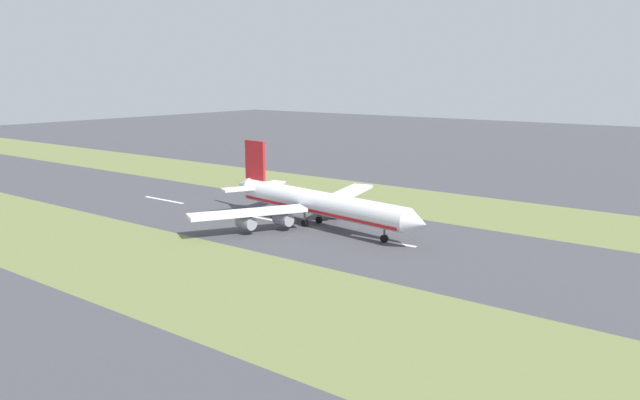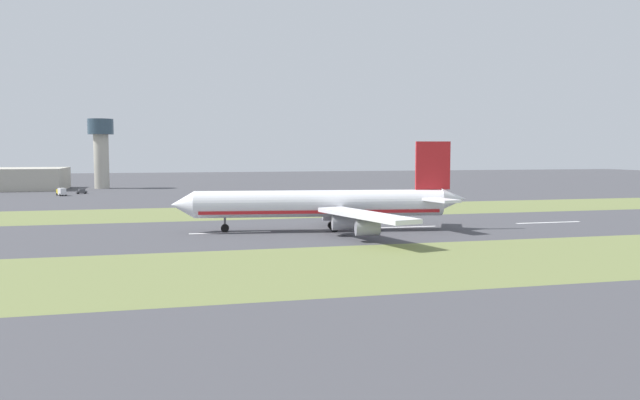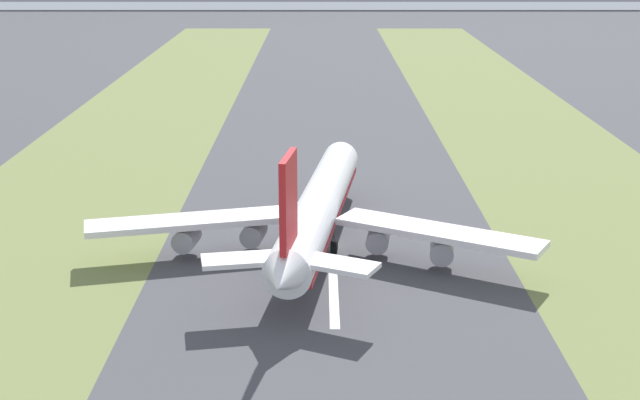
{
  "view_description": "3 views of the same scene",
  "coord_description": "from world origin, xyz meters",
  "views": [
    {
      "loc": [
        121.13,
        94.75,
        38.07
      ],
      "look_at": [
        -1.89,
        -0.03,
        7.0
      ],
      "focal_mm": 35.0,
      "sensor_mm": 36.0,
      "label": 1
    },
    {
      "loc": [
        -137.6,
        34.03,
        18.01
      ],
      "look_at": [
        -1.89,
        -0.03,
        7.0
      ],
      "focal_mm": 35.0,
      "sensor_mm": 36.0,
      "label": 2
    },
    {
      "loc": [
        -1.76,
        -124.37,
        44.93
      ],
      "look_at": [
        -1.89,
        -0.03,
        7.0
      ],
      "focal_mm": 50.0,
      "sensor_mm": 36.0,
      "label": 3
    }
  ],
  "objects": [
    {
      "name": "grass_median_west",
      "position": [
        -45.0,
        0.0,
        0.0
      ],
      "size": [
        40.0,
        600.0,
        0.01
      ],
      "primitive_type": "cube",
      "color": "olive",
      "rests_on": "ground"
    },
    {
      "name": "centreline_dash_far",
      "position": [
        0.0,
        19.97,
        0.01
      ],
      "size": [
        1.2,
        18.0,
        0.01
      ],
      "primitive_type": "cube",
      "color": "silver",
      "rests_on": "ground"
    },
    {
      "name": "airplane_main_jet",
      "position": [
        -2.15,
        -1.92,
        6.02
      ],
      "size": [
        63.54,
        67.13,
        20.2
      ],
      "color": "white",
      "rests_on": "ground"
    },
    {
      "name": "centreline_dash_mid",
      "position": [
        0.0,
        -20.03,
        0.01
      ],
      "size": [
        1.2,
        18.0,
        0.01
      ],
      "primitive_type": "cube",
      "color": "silver",
      "rests_on": "ground"
    },
    {
      "name": "grass_median_east",
      "position": [
        45.0,
        0.0,
        0.0
      ],
      "size": [
        40.0,
        600.0,
        0.01
      ],
      "primitive_type": "cube",
      "color": "olive",
      "rests_on": "ground"
    },
    {
      "name": "ground_plane",
      "position": [
        0.0,
        0.0,
        0.0
      ],
      "size": [
        800.0,
        800.0,
        0.0
      ],
      "primitive_type": "plane",
      "color": "#424247"
    }
  ]
}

